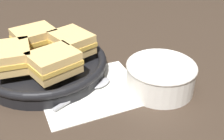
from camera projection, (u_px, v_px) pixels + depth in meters
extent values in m
plane|color=#382B21|center=(113.00, 84.00, 0.62)|extent=(4.00, 4.00, 0.00)
cube|color=white|center=(91.00, 90.00, 0.60)|extent=(0.23, 0.20, 0.00)
cylinder|color=silver|center=(160.00, 77.00, 0.59)|extent=(0.14, 0.14, 0.06)
cylinder|color=gold|center=(161.00, 70.00, 0.58)|extent=(0.13, 0.13, 0.01)
torus|color=silver|center=(162.00, 66.00, 0.58)|extent=(0.15, 0.15, 0.01)
cube|color=#9E9EA3|center=(74.00, 98.00, 0.57)|extent=(0.09, 0.06, 0.01)
ellipsoid|color=#9E9EA3|center=(100.00, 82.00, 0.62)|extent=(0.06, 0.05, 0.01)
cylinder|color=black|center=(46.00, 69.00, 0.65)|extent=(0.27, 0.27, 0.02)
torus|color=black|center=(45.00, 62.00, 0.64)|extent=(0.28, 0.28, 0.02)
cube|color=#DBB26B|center=(55.00, 68.00, 0.58)|extent=(0.12, 0.11, 0.02)
cube|color=gold|center=(54.00, 62.00, 0.58)|extent=(0.12, 0.11, 0.01)
cube|color=#DBB26B|center=(53.00, 57.00, 0.57)|extent=(0.12, 0.11, 0.02)
cube|color=#DBB26B|center=(72.00, 48.00, 0.66)|extent=(0.11, 0.12, 0.02)
cube|color=gold|center=(72.00, 42.00, 0.66)|extent=(0.11, 0.12, 0.01)
cube|color=#DBB26B|center=(71.00, 37.00, 0.65)|extent=(0.11, 0.12, 0.02)
cube|color=#DBB26B|center=(35.00, 43.00, 0.68)|extent=(0.11, 0.10, 0.02)
cube|color=gold|center=(34.00, 38.00, 0.68)|extent=(0.12, 0.10, 0.01)
cube|color=#DBB26B|center=(33.00, 33.00, 0.67)|extent=(0.11, 0.10, 0.02)
cube|color=#DBB26B|center=(14.00, 62.00, 0.60)|extent=(0.08, 0.09, 0.02)
cube|color=gold|center=(12.00, 57.00, 0.60)|extent=(0.08, 0.10, 0.01)
cube|color=#DBB26B|center=(11.00, 51.00, 0.59)|extent=(0.08, 0.09, 0.02)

